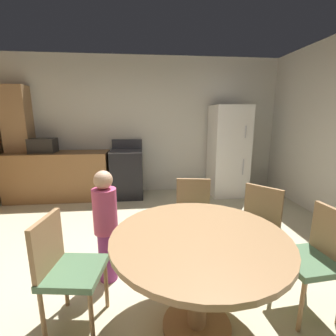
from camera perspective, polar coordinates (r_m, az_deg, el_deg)
name	(u,v)px	position (r m, az deg, el deg)	size (l,w,h in m)	color
ground_plane	(150,274)	(2.62, -4.27, -24.18)	(14.00, 14.00, 0.00)	beige
wall_back	(145,126)	(4.92, -5.55, 9.99)	(5.74, 0.12, 2.70)	beige
kitchen_counter	(59,176)	(4.92, -24.81, -1.73)	(1.85, 0.60, 0.90)	olive
pantry_column	(21,144)	(5.26, -32.09, 5.02)	(0.44, 0.36, 2.10)	#9E754C
oven_range	(127,173)	(4.66, -9.85, -1.26)	(0.60, 0.60, 1.10)	black
refrigerator	(228,151)	(4.81, 14.33, 3.98)	(0.68, 0.68, 1.76)	white
microwave	(43,146)	(4.91, -27.98, 4.83)	(0.44, 0.32, 0.26)	black
dining_table	(199,255)	(1.78, 7.47, -20.19)	(1.23, 1.23, 0.76)	#9E754C
chair_west	(65,265)	(2.00, -23.66, -20.74)	(0.45, 0.45, 0.87)	#9E754C
chair_east	(317,254)	(2.29, 32.33, -17.22)	(0.43, 0.43, 0.87)	#9E754C
chair_north	(193,213)	(2.69, 6.10, -10.85)	(0.46, 0.46, 0.87)	#9E754C
chair_northeast	(257,224)	(2.59, 20.66, -12.61)	(0.56, 0.56, 0.87)	#9E754C
person_child	(106,224)	(2.33, -14.81, -12.95)	(0.31, 0.31, 1.09)	#8C337A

